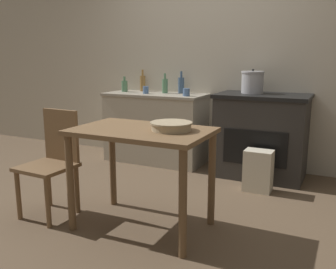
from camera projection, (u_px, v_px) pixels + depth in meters
name	position (u px, v px, depth m)	size (l,w,h in m)	color
ground_plane	(148.00, 203.00, 3.41)	(14.00, 14.00, 0.00)	brown
wall_back	(210.00, 59.00, 4.54)	(8.00, 0.07, 2.55)	beige
counter_cabinet	(156.00, 128.00, 4.70)	(1.26, 0.57, 0.86)	#B2A893
stove	(261.00, 136.00, 4.10)	(0.98, 0.63, 0.92)	#2D2B28
work_table	(142.00, 146.00, 2.81)	(1.02, 0.66, 0.78)	brown
chair	(53.00, 160.00, 3.12)	(0.42, 0.42, 0.88)	brown
flour_sack	(258.00, 171.00, 3.69)	(0.27, 0.19, 0.41)	beige
stock_pot	(252.00, 82.00, 4.07)	(0.25, 0.25, 0.26)	#A8A8AD
mixing_bowl_large	(171.00, 126.00, 2.73)	(0.31, 0.31, 0.06)	tan
bottle_far_left	(165.00, 86.00, 4.63)	(0.07, 0.07, 0.24)	#517F5B
bottle_left	(143.00, 83.00, 4.89)	(0.07, 0.07, 0.28)	olive
bottle_mid_left	(181.00, 85.00, 4.61)	(0.08, 0.08, 0.27)	#3D5675
bottle_center_left	(125.00, 86.00, 4.82)	(0.08, 0.08, 0.19)	#517F5B
cup_center	(186.00, 92.00, 4.30)	(0.08, 0.08, 0.09)	#4C6B99
cup_center_right	(146.00, 90.00, 4.58)	(0.07, 0.07, 0.09)	#4C6B99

